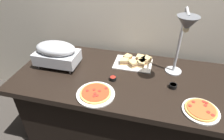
{
  "coord_description": "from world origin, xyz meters",
  "views": [
    {
      "loc": [
        0.21,
        -1.31,
        1.75
      ],
      "look_at": [
        -0.12,
        0.0,
        0.81
      ],
      "focal_mm": 31.15,
      "sensor_mm": 36.0,
      "label": 1
    }
  ],
  "objects_px": {
    "sandwich_platter": "(136,62)",
    "sauce_cup_near": "(113,78)",
    "chafing_dish": "(56,53)",
    "sauce_cup_far": "(173,86)",
    "pizza_plate_center": "(201,110)",
    "heat_lamp": "(185,30)",
    "pizza_plate_front": "(96,93)"
  },
  "relations": [
    {
      "from": "sandwich_platter",
      "to": "sauce_cup_near",
      "type": "relative_size",
      "value": 6.03
    },
    {
      "from": "chafing_dish",
      "to": "sauce_cup_far",
      "type": "bearing_deg",
      "value": -3.75
    },
    {
      "from": "sandwich_platter",
      "to": "pizza_plate_center",
      "type": "bearing_deg",
      "value": -42.91
    },
    {
      "from": "heat_lamp",
      "to": "sauce_cup_far",
      "type": "distance_m",
      "value": 0.44
    },
    {
      "from": "pizza_plate_front",
      "to": "sauce_cup_far",
      "type": "relative_size",
      "value": 4.69
    },
    {
      "from": "pizza_plate_center",
      "to": "sauce_cup_near",
      "type": "bearing_deg",
      "value": 163.54
    },
    {
      "from": "chafing_dish",
      "to": "sauce_cup_near",
      "type": "xyz_separation_m",
      "value": [
        0.54,
        -0.09,
        -0.12
      ]
    },
    {
      "from": "sauce_cup_near",
      "to": "pizza_plate_center",
      "type": "bearing_deg",
      "value": -16.46
    },
    {
      "from": "chafing_dish",
      "to": "heat_lamp",
      "type": "bearing_deg",
      "value": 0.99
    },
    {
      "from": "heat_lamp",
      "to": "sauce_cup_near",
      "type": "distance_m",
      "value": 0.66
    },
    {
      "from": "pizza_plate_front",
      "to": "heat_lamp",
      "type": "bearing_deg",
      "value": 28.9
    },
    {
      "from": "chafing_dish",
      "to": "pizza_plate_center",
      "type": "xyz_separation_m",
      "value": [
        1.2,
        -0.28,
        -0.12
      ]
    },
    {
      "from": "sandwich_platter",
      "to": "heat_lamp",
      "type": "bearing_deg",
      "value": -28.06
    },
    {
      "from": "sauce_cup_near",
      "to": "pizza_plate_front",
      "type": "bearing_deg",
      "value": -111.45
    },
    {
      "from": "sauce_cup_near",
      "to": "sauce_cup_far",
      "type": "bearing_deg",
      "value": 2.4
    },
    {
      "from": "heat_lamp",
      "to": "sandwich_platter",
      "type": "relative_size",
      "value": 1.66
    },
    {
      "from": "pizza_plate_front",
      "to": "sauce_cup_near",
      "type": "distance_m",
      "value": 0.22
    },
    {
      "from": "sauce_cup_far",
      "to": "pizza_plate_center",
      "type": "bearing_deg",
      "value": -49.73
    },
    {
      "from": "chafing_dish",
      "to": "heat_lamp",
      "type": "relative_size",
      "value": 0.67
    },
    {
      "from": "sandwich_platter",
      "to": "sauce_cup_near",
      "type": "bearing_deg",
      "value": -116.87
    },
    {
      "from": "heat_lamp",
      "to": "sauce_cup_far",
      "type": "relative_size",
      "value": 9.22
    },
    {
      "from": "heat_lamp",
      "to": "sandwich_platter",
      "type": "height_order",
      "value": "heat_lamp"
    },
    {
      "from": "heat_lamp",
      "to": "pizza_plate_center",
      "type": "bearing_deg",
      "value": -59.35
    },
    {
      "from": "pizza_plate_center",
      "to": "sandwich_platter",
      "type": "bearing_deg",
      "value": 137.09
    },
    {
      "from": "chafing_dish",
      "to": "sauce_cup_near",
      "type": "bearing_deg",
      "value": -9.2
    },
    {
      "from": "chafing_dish",
      "to": "sauce_cup_near",
      "type": "distance_m",
      "value": 0.56
    },
    {
      "from": "pizza_plate_front",
      "to": "pizza_plate_center",
      "type": "relative_size",
      "value": 1.17
    },
    {
      "from": "heat_lamp",
      "to": "pizza_plate_center",
      "type": "xyz_separation_m",
      "value": [
        0.18,
        -0.3,
        -0.43
      ]
    },
    {
      "from": "pizza_plate_front",
      "to": "sauce_cup_far",
      "type": "height_order",
      "value": "sauce_cup_far"
    },
    {
      "from": "pizza_plate_front",
      "to": "pizza_plate_center",
      "type": "distance_m",
      "value": 0.75
    },
    {
      "from": "chafing_dish",
      "to": "sandwich_platter",
      "type": "relative_size",
      "value": 1.11
    },
    {
      "from": "pizza_plate_center",
      "to": "sauce_cup_near",
      "type": "distance_m",
      "value": 0.69
    }
  ]
}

